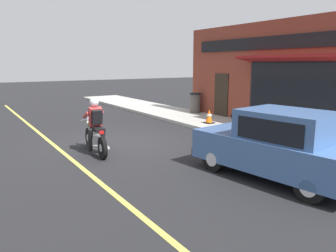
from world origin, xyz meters
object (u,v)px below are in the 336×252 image
motorcycle_with_rider (95,130)px  trash_bin (195,103)px  traffic_cone (209,116)px  car_hatchback (279,145)px

motorcycle_with_rider → trash_bin: size_ratio=2.06×
traffic_cone → trash_bin: trash_bin is taller
motorcycle_with_rider → car_hatchback: bearing=-57.7°
car_hatchback → trash_bin: 9.26m
traffic_cone → trash_bin: 3.03m
car_hatchback → traffic_cone: car_hatchback is taller
motorcycle_with_rider → car_hatchback: size_ratio=0.51×
motorcycle_with_rider → trash_bin: 7.87m
car_hatchback → trash_bin: car_hatchback is taller
motorcycle_with_rider → traffic_cone: motorcycle_with_rider is taller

